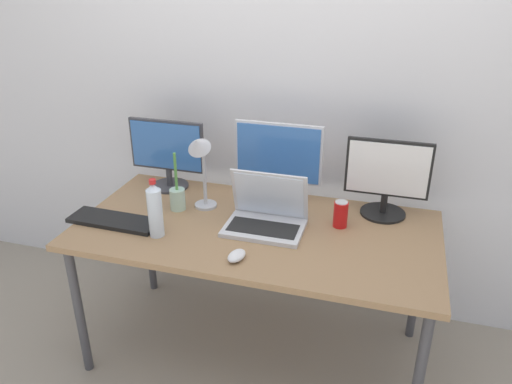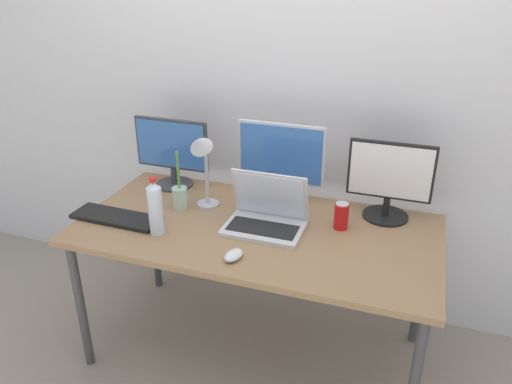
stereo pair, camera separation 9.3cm
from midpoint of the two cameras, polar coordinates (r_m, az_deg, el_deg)
name	(u,v)px [view 1 (the left image)]	position (r m, az deg, el deg)	size (l,w,h in m)	color
ground_plane	(256,350)	(2.75, -1.02, -17.66)	(16.00, 16.00, 0.00)	gray
wall_back	(288,79)	(2.65, 2.66, 12.74)	(7.00, 0.08, 2.60)	silver
work_desk	(256,238)	(2.34, -1.15, -5.31)	(1.66, 0.83, 0.74)	#424247
monitor_left	(167,152)	(2.69, -11.10, 4.47)	(0.41, 0.20, 0.37)	#38383D
monitor_center	(278,160)	(2.47, 1.47, 3.69)	(0.44, 0.20, 0.41)	silver
monitor_right	(387,177)	(2.41, 13.67, 1.64)	(0.39, 0.22, 0.38)	black
laptop_silver	(266,215)	(2.29, 0.00, -2.68)	(0.36, 0.25, 0.26)	silver
keyboard_main	(114,221)	(2.45, -16.97, -3.15)	(0.43, 0.15, 0.02)	black
mouse_by_keyboard	(237,256)	(2.07, -3.46, -7.31)	(0.06, 0.10, 0.04)	silver
water_bottle	(155,210)	(2.24, -12.64, -2.03)	(0.07, 0.07, 0.27)	silver
soda_can_near_keyboard	(341,214)	(2.32, 8.51, -2.53)	(0.07, 0.07, 0.13)	red
bamboo_vase	(178,198)	(2.48, -10.03, -0.66)	(0.08, 0.08, 0.30)	#B2D1B7
desk_lamp	(200,158)	(2.37, -7.54, 3.81)	(0.11, 0.18, 0.41)	#B7B7BC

